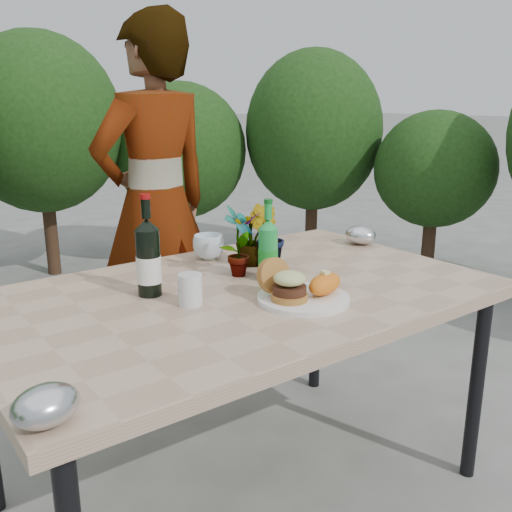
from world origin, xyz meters
TOP-DOWN VIEW (x-y plane):
  - ground at (0.00, 0.00)m, footprint 80.00×80.00m
  - patio_table at (0.00, 0.00)m, footprint 1.60×1.00m
  - shrub_hedge at (-0.15, 1.57)m, footprint 6.85×5.02m
  - dinner_plate at (0.09, -0.20)m, footprint 0.28×0.28m
  - burger_stack at (0.04, -0.18)m, footprint 0.11×0.16m
  - sweet_potato at (0.16, -0.22)m, footprint 0.17×0.12m
  - grilled_veg at (0.11, -0.10)m, footprint 0.08×0.05m
  - wine_bottle at (-0.26, 0.13)m, footprint 0.08×0.08m
  - sparkling_water at (0.13, 0.03)m, footprint 0.07×0.07m
  - plastic_cup at (-0.20, -0.02)m, footprint 0.07×0.07m
  - seedling_left at (0.08, 0.13)m, footprint 0.15×0.14m
  - seedling_mid at (0.23, 0.16)m, footprint 0.16×0.16m
  - seedling_right at (0.19, 0.21)m, footprint 0.16×0.16m
  - blue_bowl at (0.11, 0.37)m, footprint 0.15×0.15m
  - foil_packet_left at (-0.74, -0.42)m, footprint 0.15×0.13m
  - foil_packet_right at (0.74, 0.18)m, footprint 0.15×0.16m
  - person at (0.19, 0.95)m, footprint 0.67×0.49m

SIDE VIEW (x-z plane):
  - ground at x=0.00m, z-range 0.00..0.00m
  - patio_table at x=0.00m, z-range 0.32..1.07m
  - dinner_plate at x=0.09m, z-range 0.75..0.76m
  - grilled_veg at x=0.11m, z-range 0.76..0.79m
  - foil_packet_left at x=-0.74m, z-range 0.75..0.83m
  - foil_packet_right at x=0.74m, z-range 0.75..0.83m
  - sweet_potato at x=0.16m, z-range 0.77..0.83m
  - blue_bowl at x=0.11m, z-range 0.75..0.84m
  - plastic_cup at x=-0.20m, z-range 0.75..0.84m
  - burger_stack at x=0.04m, z-range 0.75..0.87m
  - seedling_right at x=0.19m, z-range 0.75..0.95m
  - sparkling_water at x=0.13m, z-range 0.71..0.99m
  - person at x=0.19m, z-range 0.00..1.72m
  - seedling_mid at x=0.23m, z-range 0.75..0.98m
  - wine_bottle at x=-0.26m, z-range 0.71..1.03m
  - seedling_left at x=0.08m, z-range 0.75..0.99m
  - shrub_hedge at x=-0.15m, z-range 0.10..2.04m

